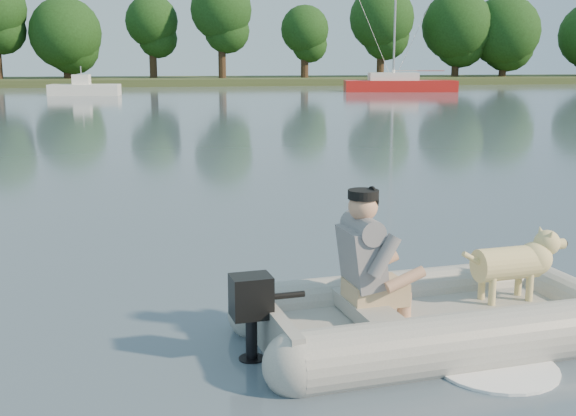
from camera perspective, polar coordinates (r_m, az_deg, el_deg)
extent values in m
plane|color=slate|center=(6.57, 3.72, -10.64)|extent=(160.00, 160.00, 0.00)
cube|color=#47512D|center=(67.96, -8.48, 9.86)|extent=(160.00, 12.00, 0.70)
cylinder|color=#332316|center=(67.78, -17.03, 10.50)|extent=(0.70, 0.70, 2.94)
sphere|color=#1C4C19|center=(67.80, -17.19, 13.05)|extent=(6.27, 6.27, 6.27)
cylinder|color=#332316|center=(67.87, -10.60, 11.12)|extent=(0.70, 0.70, 3.67)
sphere|color=#1C4C19|center=(67.93, -10.73, 14.31)|extent=(4.69, 4.69, 4.69)
cylinder|color=#332316|center=(66.26, -5.23, 11.53)|extent=(0.70, 0.70, 4.29)
sphere|color=#1C4C19|center=(66.38, -5.30, 15.34)|extent=(5.43, 5.43, 5.43)
cylinder|color=#332316|center=(67.54, 1.32, 11.12)|extent=(0.70, 0.70, 3.21)
sphere|color=#1C4C19|center=(67.58, 1.34, 13.92)|extent=(4.41, 4.41, 4.41)
cylinder|color=#332316|center=(69.91, 7.32, 11.35)|extent=(0.70, 0.70, 3.94)
sphere|color=#1C4C19|center=(69.99, 7.41, 14.67)|extent=(6.03, 6.03, 6.03)
cylinder|color=#332316|center=(72.70, 13.08, 11.00)|extent=(0.70, 0.70, 3.52)
sphere|color=#1C4C19|center=(72.75, 13.21, 13.84)|extent=(6.68, 6.68, 6.68)
cylinder|color=#332316|center=(74.44, 16.60, 10.71)|extent=(0.70, 0.70, 3.21)
sphere|color=#1C4C19|center=(74.48, 16.75, 13.25)|extent=(6.79, 6.79, 6.79)
cube|color=red|center=(53.96, 8.82, 9.41)|extent=(8.32, 3.67, 1.00)
cube|color=white|center=(53.86, 8.31, 10.22)|extent=(3.76, 2.35, 0.60)
cylinder|color=#A5A5AA|center=(53.94, 8.47, 15.29)|extent=(0.16, 0.16, 10.05)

